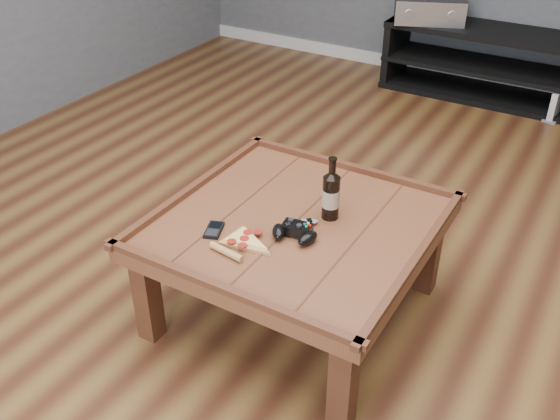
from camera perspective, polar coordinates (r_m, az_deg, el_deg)
The scene contains 11 objects.
ground at distance 2.67m, azimuth 1.35°, elevation -9.10°, with size 6.00×6.00×0.00m, color #422113.
baseboard at distance 5.13m, azimuth 18.41°, elevation 11.29°, with size 5.00×0.02×0.10m, color silver.
coffee_table at distance 2.43m, azimuth 1.47°, elevation -2.20°, with size 1.03×1.03×0.48m.
media_console at distance 4.85m, azimuth 18.07°, elevation 12.61°, with size 1.40×0.45×0.50m.
beer_bottle at distance 2.37m, azimuth 4.69°, elevation 1.46°, with size 0.07×0.07×0.26m.
game_controller at distance 2.29m, azimuth 1.35°, elevation -2.04°, with size 0.19×0.14×0.05m.
pizza_slice at distance 2.27m, azimuth -3.51°, elevation -2.96°, with size 0.19×0.28×0.03m.
smartphone at distance 2.35m, azimuth -6.06°, elevation -1.82°, with size 0.09×0.12×0.01m.
remote_control at distance 2.36m, azimuth 1.68°, elevation -1.28°, with size 0.14×0.15×0.02m.
av_receiver at distance 4.86m, azimuth 13.48°, elevation 17.55°, with size 0.60×0.55×0.17m.
game_console at distance 4.66m, azimuth 23.86°, elevation 8.60°, with size 0.11×0.17×0.20m.
Camera 1 is at (0.97, -1.75, 1.78)m, focal length 40.00 mm.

